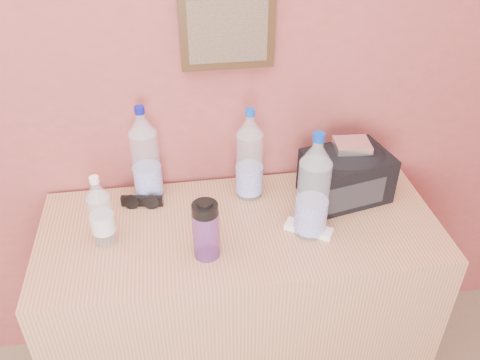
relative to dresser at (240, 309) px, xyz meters
name	(u,v)px	position (x,y,z in m)	size (l,w,h in m)	color
picture_frame	(227,30)	(0.00, 0.27, 0.98)	(0.30, 0.03, 0.25)	#382311
dresser	(240,309)	(0.00, 0.00, 0.00)	(1.33, 0.55, 0.83)	#A98250
pet_large_b	(146,158)	(-0.30, 0.22, 0.57)	(0.10, 0.10, 0.35)	#CCEDF8
pet_large_c	(249,159)	(0.06, 0.17, 0.57)	(0.09, 0.09, 0.34)	white
pet_large_d	(313,191)	(0.22, -0.06, 0.58)	(0.10, 0.10, 0.37)	silver
pet_small	(101,214)	(-0.44, -0.01, 0.53)	(0.07, 0.07, 0.25)	white
nalgene_bottle	(206,229)	(-0.12, -0.12, 0.52)	(0.08, 0.08, 0.20)	#5F2D85
sunglasses	(142,201)	(-0.32, 0.16, 0.43)	(0.15, 0.05, 0.04)	black
ac_remote	(309,229)	(0.22, -0.06, 0.43)	(0.15, 0.05, 0.02)	white
toiletry_bag	(346,173)	(0.39, 0.11, 0.51)	(0.28, 0.20, 0.19)	#26252B
foil_packet	(352,145)	(0.40, 0.12, 0.62)	(0.12, 0.10, 0.02)	silver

